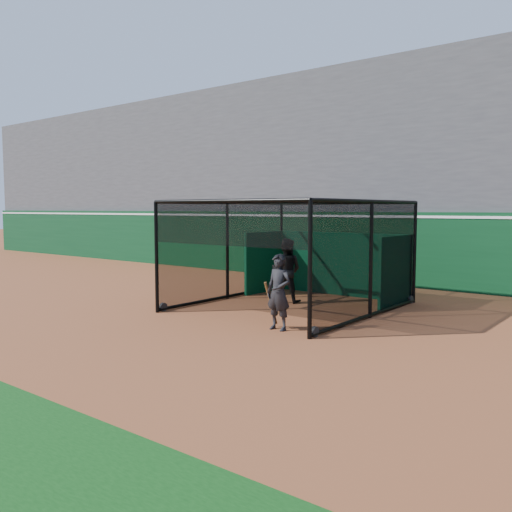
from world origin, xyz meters
The scene contains 6 objects.
ground centered at (0.00, 0.00, 0.00)m, with size 120.00×120.00×0.00m, color #97502C.
outfield_wall centered at (0.00, 8.50, 1.29)m, with size 50.00×0.50×2.50m.
grandstand centered at (0.00, 12.27, 4.48)m, with size 50.00×7.85×8.95m.
batting_cage centered at (0.85, 2.90, 1.39)m, with size 4.62×5.49×2.79m.
batter centered at (0.29, 3.42, 0.89)m, with size 0.87×0.68×1.78m, color black.
on_deck_player centered at (2.15, 0.46, 0.82)m, with size 0.63×0.44×1.65m.
Camera 1 is at (8.87, -8.92, 2.61)m, focal length 38.00 mm.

